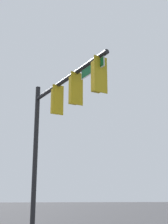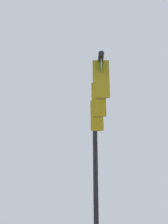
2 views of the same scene
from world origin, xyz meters
TOP-DOWN VIEW (x-y plane):
  - signal_pole_near at (-5.15, -7.11)m, footprint 5.94×1.24m

SIDE VIEW (x-z plane):
  - signal_pole_near at x=-5.15m, z-range 1.59..8.55m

